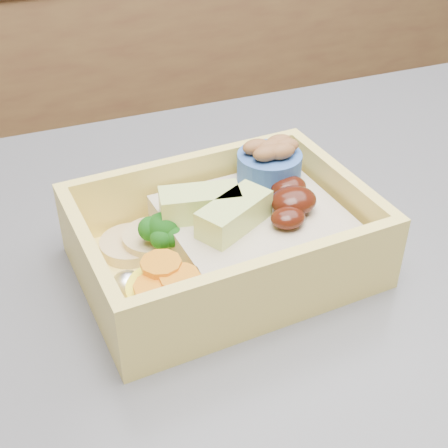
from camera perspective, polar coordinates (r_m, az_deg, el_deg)
name	(u,v)px	position (r m, az deg, el deg)	size (l,w,h in m)	color
bento_box	(230,235)	(0.45, 0.60, -1.04)	(0.21, 0.16, 0.07)	#FFE169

